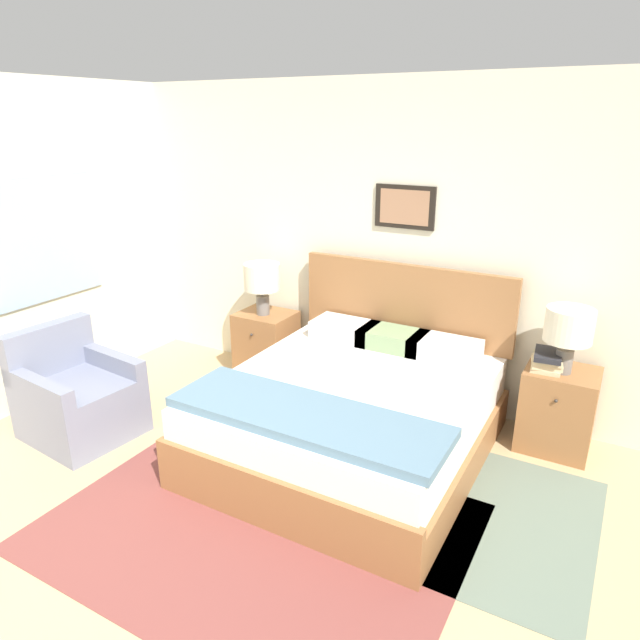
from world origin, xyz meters
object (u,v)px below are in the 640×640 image
at_px(armchair, 77,399).
at_px(table_lamp_near_window, 262,279).
at_px(nightstand_near_window, 266,345).
at_px(table_lamp_by_door, 569,328).
at_px(bed, 353,411).
at_px(nightstand_by_door, 557,410).

distance_m(armchair, table_lamp_near_window, 1.79).
xyz_separation_m(nightstand_near_window, table_lamp_by_door, (2.52, -0.03, 0.63)).
height_order(bed, nightstand_by_door, bed).
bearing_deg(armchair, table_lamp_by_door, 121.18).
distance_m(armchair, nightstand_by_door, 3.55).
bearing_deg(table_lamp_by_door, bed, -149.95).
distance_m(nightstand_near_window, table_lamp_by_door, 2.60).
relative_size(nightstand_near_window, nightstand_by_door, 1.00).
relative_size(armchair, nightstand_near_window, 1.34).
bearing_deg(armchair, table_lamp_near_window, 162.23).
xyz_separation_m(bed, table_lamp_near_window, (-1.27, 0.73, 0.63)).
xyz_separation_m(nightstand_by_door, table_lamp_near_window, (-2.53, -0.03, 0.63)).
distance_m(bed, nightstand_by_door, 1.47).
relative_size(bed, table_lamp_by_door, 4.27).
xyz_separation_m(bed, table_lamp_by_door, (1.26, 0.73, 0.63)).
height_order(bed, armchair, bed).
height_order(bed, table_lamp_near_window, bed).
bearing_deg(table_lamp_by_door, armchair, -154.40).
height_order(armchair, table_lamp_by_door, table_lamp_by_door).
height_order(nightstand_near_window, table_lamp_by_door, table_lamp_by_door).
height_order(armchair, nightstand_by_door, armchair).
relative_size(armchair, table_lamp_near_window, 1.77).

